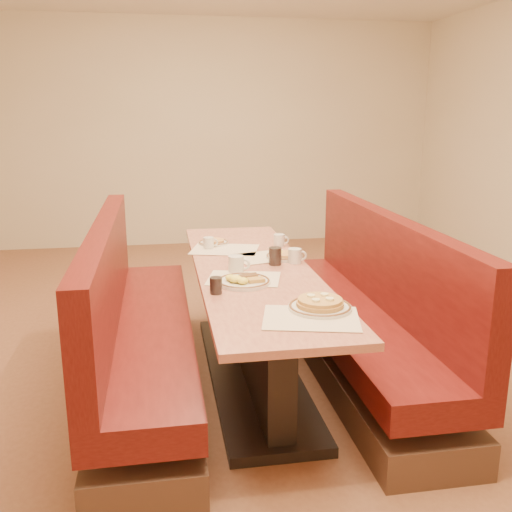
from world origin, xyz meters
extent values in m
plane|color=#9E6647|center=(0.00, 0.00, 0.00)|extent=(8.00, 8.00, 0.00)
cube|color=beige|center=(0.00, 4.00, 1.40)|extent=(6.00, 0.04, 2.80)
cube|color=black|center=(0.00, 0.00, 0.03)|extent=(0.55, 1.88, 0.06)
cube|color=black|center=(0.00, 0.00, 0.35)|extent=(0.15, 1.75, 0.71)
cube|color=tan|center=(0.00, 0.00, 0.73)|extent=(0.70, 2.50, 0.04)
cube|color=#4C3326|center=(-0.68, 0.00, 0.10)|extent=(0.55, 2.50, 0.20)
cube|color=maroon|center=(-0.68, 0.00, 0.37)|extent=(0.55, 2.50, 0.16)
cube|color=maroon|center=(-0.89, 0.00, 0.75)|extent=(0.12, 2.50, 0.60)
cube|color=#4C3326|center=(0.68, 0.00, 0.10)|extent=(0.55, 2.50, 0.20)
cube|color=maroon|center=(0.68, 0.00, 0.37)|extent=(0.55, 2.50, 0.16)
cube|color=maroon|center=(0.89, 0.00, 0.75)|extent=(0.12, 2.50, 0.60)
cube|color=beige|center=(-0.09, -0.23, 0.75)|extent=(0.48, 0.40, 0.00)
cube|color=beige|center=(0.12, -0.92, 0.75)|extent=(0.51, 0.43, 0.00)
cube|color=beige|center=(-0.12, 0.50, 0.75)|extent=(0.53, 0.45, 0.00)
cube|color=beige|center=(0.12, 0.25, 0.75)|extent=(0.46, 0.39, 0.00)
cylinder|color=silver|center=(0.19, -0.81, 0.76)|extent=(0.31, 0.31, 0.02)
torus|color=brown|center=(0.19, -0.81, 0.77)|extent=(0.31, 0.31, 0.01)
cylinder|color=gold|center=(0.19, -0.81, 0.78)|extent=(0.23, 0.23, 0.02)
cylinder|color=gold|center=(0.19, -0.81, 0.80)|extent=(0.22, 0.22, 0.02)
cylinder|color=#FFEDA6|center=(0.23, -0.77, 0.81)|extent=(0.04, 0.04, 0.01)
cylinder|color=#FFEDA6|center=(0.16, -0.77, 0.81)|extent=(0.04, 0.04, 0.01)
cylinder|color=#FFEDA6|center=(0.16, -0.84, 0.81)|extent=(0.04, 0.04, 0.01)
cylinder|color=#FFEDA6|center=(0.23, -0.84, 0.81)|extent=(0.04, 0.04, 0.01)
cylinder|color=silver|center=(-0.11, -0.32, 0.76)|extent=(0.30, 0.30, 0.02)
torus|color=brown|center=(-0.11, -0.32, 0.77)|extent=(0.30, 0.30, 0.01)
ellipsoid|color=yellow|center=(-0.16, -0.34, 0.79)|extent=(0.08, 0.08, 0.04)
ellipsoid|color=yellow|center=(-0.12, -0.38, 0.79)|extent=(0.06, 0.06, 0.04)
ellipsoid|color=yellow|center=(-0.18, -0.30, 0.79)|extent=(0.06, 0.06, 0.03)
cylinder|color=brown|center=(-0.07, -0.29, 0.78)|extent=(0.11, 0.05, 0.02)
cylinder|color=brown|center=(-0.08, -0.26, 0.78)|extent=(0.11, 0.05, 0.02)
cube|color=gold|center=(-0.05, -0.35, 0.78)|extent=(0.10, 0.08, 0.02)
cylinder|color=silver|center=(0.24, 0.20, 0.76)|extent=(0.24, 0.24, 0.02)
torus|color=brown|center=(0.24, 0.20, 0.77)|extent=(0.24, 0.24, 0.01)
cylinder|color=gold|center=(0.24, 0.20, 0.78)|extent=(0.17, 0.17, 0.02)
ellipsoid|color=yellow|center=(0.21, 0.22, 0.79)|extent=(0.05, 0.05, 0.03)
cylinder|color=silver|center=(-0.18, 0.69, 0.76)|extent=(0.22, 0.22, 0.02)
torus|color=brown|center=(-0.18, 0.69, 0.77)|extent=(0.22, 0.22, 0.01)
cylinder|color=gold|center=(-0.18, 0.69, 0.78)|extent=(0.15, 0.15, 0.02)
ellipsoid|color=yellow|center=(-0.21, 0.70, 0.78)|extent=(0.05, 0.05, 0.02)
cylinder|color=silver|center=(0.28, 0.08, 0.80)|extent=(0.09, 0.09, 0.09)
torus|color=silver|center=(0.33, 0.07, 0.80)|extent=(0.07, 0.02, 0.07)
cylinder|color=black|center=(0.28, 0.08, 0.84)|extent=(0.07, 0.07, 0.01)
cylinder|color=silver|center=(-0.12, -0.07, 0.80)|extent=(0.09, 0.09, 0.10)
torus|color=silver|center=(-0.07, -0.09, 0.80)|extent=(0.07, 0.04, 0.07)
cylinder|color=black|center=(-0.12, -0.07, 0.84)|extent=(0.08, 0.08, 0.01)
cylinder|color=silver|center=(0.28, 0.56, 0.79)|extent=(0.08, 0.08, 0.08)
torus|color=silver|center=(0.32, 0.55, 0.79)|extent=(0.06, 0.02, 0.06)
cylinder|color=black|center=(0.28, 0.56, 0.83)|extent=(0.07, 0.07, 0.01)
cylinder|color=silver|center=(-0.23, 0.56, 0.79)|extent=(0.08, 0.08, 0.08)
torus|color=silver|center=(-0.19, 0.56, 0.79)|extent=(0.06, 0.02, 0.06)
cylinder|color=black|center=(-0.23, 0.56, 0.83)|extent=(0.06, 0.06, 0.01)
cylinder|color=black|center=(-0.28, -0.47, 0.79)|extent=(0.06, 0.06, 0.09)
cylinder|color=silver|center=(-0.28, -0.47, 0.80)|extent=(0.07, 0.07, 0.09)
cylinder|color=black|center=(0.15, 0.06, 0.80)|extent=(0.08, 0.08, 0.11)
cylinder|color=silver|center=(0.15, 0.06, 0.81)|extent=(0.08, 0.08, 0.11)
camera|label=1|loc=(-0.56, -3.35, 1.70)|focal=40.00mm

